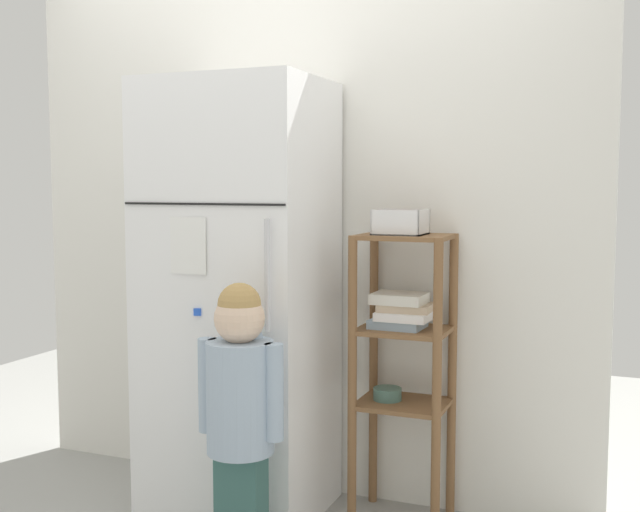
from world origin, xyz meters
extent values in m
cube|color=silver|center=(0.00, 0.33, 1.14)|extent=(2.65, 0.03, 2.28)
cube|color=white|center=(-0.12, 0.02, 0.89)|extent=(0.70, 0.56, 1.78)
cube|color=black|center=(-0.12, -0.27, 1.28)|extent=(0.69, 0.01, 0.01)
cylinder|color=silver|center=(0.16, -0.29, 1.03)|extent=(0.02, 0.02, 0.41)
cube|color=white|center=(-0.18, -0.27, 1.13)|extent=(0.16, 0.01, 0.22)
cube|color=#37C713|center=(0.09, -0.27, 0.84)|extent=(0.04, 0.01, 0.04)
cube|color=#BF4C0B|center=(-0.08, -0.27, 0.75)|extent=(0.03, 0.01, 0.02)
cube|color=blue|center=(-0.14, -0.27, 0.88)|extent=(0.03, 0.02, 0.03)
cube|color=#37615B|center=(0.12, -0.43, 0.21)|extent=(0.17, 0.10, 0.42)
cylinder|color=#9EB2C6|center=(0.12, -0.43, 0.61)|extent=(0.24, 0.24, 0.40)
sphere|color=#9EB2C6|center=(0.12, -0.36, 0.80)|extent=(0.10, 0.10, 0.10)
sphere|color=beige|center=(0.12, -0.43, 0.89)|extent=(0.18, 0.18, 0.18)
sphere|color=tan|center=(0.12, -0.43, 0.94)|extent=(0.15, 0.15, 0.15)
cylinder|color=#9EB2C6|center=(-0.01, -0.43, 0.64)|extent=(0.07, 0.07, 0.34)
cylinder|color=#9EB2C6|center=(0.25, -0.43, 0.64)|extent=(0.07, 0.07, 0.34)
cylinder|color=brown|center=(0.38, 0.01, 0.58)|extent=(0.04, 0.04, 1.16)
cylinder|color=brown|center=(0.72, 0.01, 0.58)|extent=(0.04, 0.04, 1.16)
cylinder|color=brown|center=(0.38, 0.28, 0.58)|extent=(0.04, 0.04, 1.16)
cylinder|color=brown|center=(0.72, 0.28, 0.58)|extent=(0.04, 0.04, 1.16)
cube|color=brown|center=(0.55, 0.15, 1.15)|extent=(0.35, 0.29, 0.02)
cube|color=brown|center=(0.55, 0.15, 0.78)|extent=(0.35, 0.29, 0.02)
cube|color=brown|center=(0.55, 0.15, 0.48)|extent=(0.35, 0.29, 0.02)
cube|color=#99B2C6|center=(0.53, 0.15, 0.81)|extent=(0.21, 0.17, 0.03)
cube|color=white|center=(0.56, 0.14, 0.84)|extent=(0.21, 0.17, 0.03)
cube|color=#C6AD8E|center=(0.56, 0.16, 0.87)|extent=(0.21, 0.17, 0.03)
cube|color=silver|center=(0.53, 0.15, 0.91)|extent=(0.21, 0.17, 0.04)
cylinder|color=#4C7266|center=(0.49, 0.15, 0.52)|extent=(0.11, 0.11, 0.05)
cube|color=white|center=(0.54, 0.14, 1.16)|extent=(0.19, 0.18, 0.01)
cube|color=white|center=(0.54, 0.05, 1.21)|extent=(0.19, 0.01, 0.10)
cube|color=white|center=(0.54, 0.23, 1.21)|extent=(0.19, 0.01, 0.10)
cube|color=white|center=(0.44, 0.14, 1.21)|extent=(0.01, 0.18, 0.10)
cube|color=white|center=(0.63, 0.14, 1.21)|extent=(0.01, 0.18, 0.10)
sphere|color=#A94325|center=(0.51, 0.12, 1.20)|extent=(0.07, 0.07, 0.07)
sphere|color=maroon|center=(0.53, 0.17, 1.21)|extent=(0.08, 0.08, 0.08)
sphere|color=#B52B0B|center=(0.57, 0.12, 1.20)|extent=(0.07, 0.07, 0.07)
sphere|color=orange|center=(0.56, 0.15, 1.20)|extent=(0.07, 0.07, 0.07)
camera|label=1|loc=(1.37, -2.78, 1.36)|focal=43.41mm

